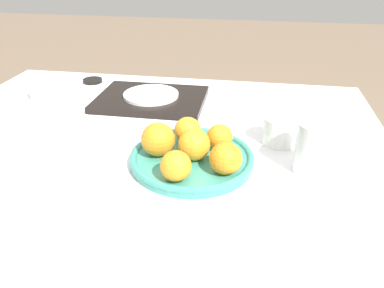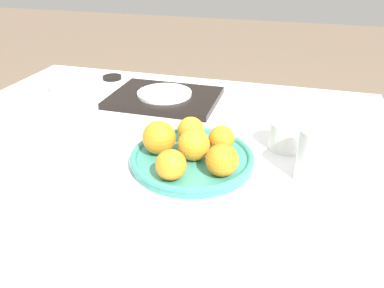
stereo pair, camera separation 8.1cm
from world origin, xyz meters
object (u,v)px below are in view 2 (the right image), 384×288
Objects in this scene: serving_tray at (165,98)px; cup_1 at (286,135)px; orange_0 at (159,138)px; side_plate at (164,93)px; soy_dish at (112,77)px; orange_4 at (221,139)px; fruit_platter at (192,158)px; cup_0 at (62,85)px; water_glass at (315,155)px; napkin at (23,122)px; orange_1 at (194,145)px; orange_5 at (171,165)px; orange_2 at (222,160)px; orange_3 at (191,130)px.

cup_1 is at bearing -28.40° from serving_tray.
serving_tray is (-0.11, 0.35, -0.05)m from orange_0.
side_plate is 0.30m from soy_dish.
cup_1 is at bearing -29.05° from soy_dish.
orange_4 is at bearing -50.45° from side_plate.
fruit_platter is at bearing -61.26° from serving_tray.
cup_0 is at bearing 149.81° from fruit_platter.
fruit_platter is at bearing -177.54° from water_glass.
serving_tray reaches higher than napkin.
water_glass is 0.35× the size of serving_tray.
orange_0 reaches higher than soy_dish.
orange_1 is 0.48× the size of napkin.
cup_1 is 0.75m from soy_dish.
orange_1 reaches higher than orange_5.
orange_3 is (-0.10, 0.12, -0.00)m from orange_2.
cup_1 is 1.23× the size of soy_dish.
fruit_platter is 0.09m from orange_0.
orange_4 is 0.16m from orange_5.
orange_2 reaches higher than cup_1.
soy_dish reaches higher than napkin.
orange_5 is at bearing -68.71° from side_plate.
napkin is 2.14× the size of soy_dish.
serving_tray is at bearing 118.96° from orange_1.
cup_1 is (0.28, 0.14, -0.02)m from orange_0.
water_glass is at bearing 4.50° from orange_1.
orange_2 is 0.10m from orange_4.
napkin is (-0.50, 0.17, -0.05)m from orange_5.
orange_2 is at bearing -46.10° from soy_dish.
orange_3 is at bearing 130.15° from orange_2.
orange_2 is at bearing -34.30° from fruit_platter.
orange_2 reaches higher than napkin.
fruit_platter is 0.27m from water_glass.
orange_5 is at bearing -88.27° from orange_3.
orange_0 is 0.45× the size of side_plate.
side_plate is at bearing 5.16° from cup_0.
fruit_platter is 0.08m from orange_3.
side_plate is (-0.11, 0.35, -0.03)m from orange_0.
orange_2 is 0.40× the size of side_plate.
cup_1 reaches higher than soy_dish.
cup_1 is (0.39, -0.21, 0.01)m from side_plate.
napkin is at bearing -83.99° from cup_0.
orange_5 reaches higher than orange_4.
orange_3 reaches higher than side_plate.
soy_dish is at bearing 126.72° from orange_0.
orange_3 is at bearing 51.27° from orange_0.
orange_5 reaches higher than serving_tray.
fruit_platter is at bearing 126.75° from orange_1.
side_plate is at bearing 123.98° from orange_2.
orange_3 is at bearing 169.19° from water_glass.
water_glass is 1.36× the size of cup_1.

